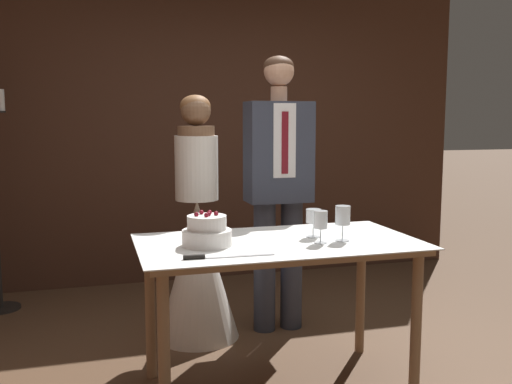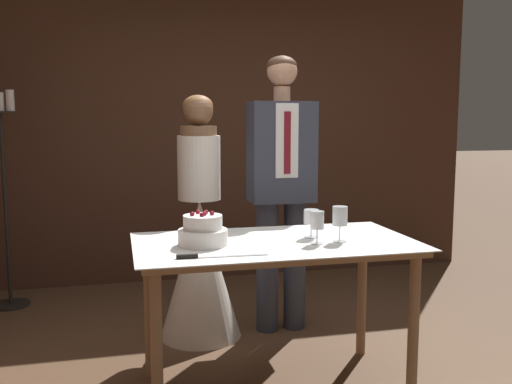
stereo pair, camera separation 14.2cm
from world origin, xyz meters
name	(u,v)px [view 1 (the left image)]	position (x,y,z in m)	size (l,w,h in m)	color
wall_back	(211,129)	(0.00, 2.36, 1.36)	(4.80, 0.12, 2.73)	#472B1E
cake_table	(278,258)	(-0.12, 0.06, 0.72)	(1.47, 0.81, 0.82)	#8E6B4C
tiered_cake	(207,232)	(-0.50, 0.05, 0.89)	(0.25, 0.25, 0.18)	white
cake_knife	(212,257)	(-0.53, -0.21, 0.82)	(0.43, 0.04, 0.02)	silver
wine_glass_near	(343,217)	(0.21, -0.04, 0.94)	(0.08, 0.08, 0.19)	silver
wine_glass_middle	(313,218)	(0.10, 0.10, 0.92)	(0.08, 0.08, 0.15)	silver
wine_glass_far	(321,221)	(0.08, -0.05, 0.93)	(0.07, 0.07, 0.17)	silver
bride	(198,251)	(-0.40, 0.90, 0.59)	(0.54, 0.54, 1.61)	white
groom	(278,180)	(0.16, 0.90, 1.04)	(0.43, 0.25, 1.87)	#333847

